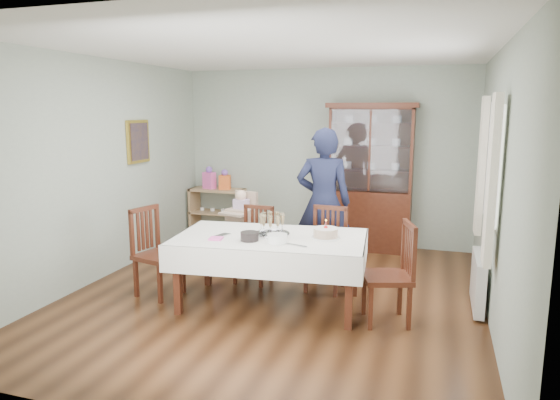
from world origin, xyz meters
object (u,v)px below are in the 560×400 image
at_px(sideboard, 218,212).
at_px(chair_far_left, 254,259).
at_px(chair_end_right, 388,293).
at_px(chair_end_left, 158,269).
at_px(chair_far_right, 326,266).
at_px(woman, 323,202).
at_px(champagne_tray, 272,228).
at_px(gift_bag_pink, 209,179).
at_px(gift_bag_orange, 225,180).
at_px(high_chair, 242,236).
at_px(birthday_cake, 326,233).
at_px(china_cabinet, 371,175).
at_px(dining_table, 270,270).

bearing_deg(sideboard, chair_far_left, -54.37).
bearing_deg(chair_end_right, chair_end_left, -107.11).
xyz_separation_m(sideboard, chair_far_right, (2.26, -1.91, -0.11)).
distance_m(chair_far_left, woman, 1.12).
xyz_separation_m(chair_far_right, champagne_tray, (-0.47, -0.57, 0.55)).
height_order(gift_bag_pink, gift_bag_orange, gift_bag_pink).
bearing_deg(sideboard, high_chair, -53.73).
bearing_deg(birthday_cake, woman, 104.13).
distance_m(sideboard, chair_far_left, 2.33).
bearing_deg(gift_bag_orange, sideboard, 172.46).
xyz_separation_m(woman, high_chair, (-1.14, 0.06, -0.53)).
bearing_deg(china_cabinet, gift_bag_orange, 179.96).
bearing_deg(china_cabinet, gift_bag_pink, 179.97).
distance_m(champagne_tray, gift_bag_pink, 3.12).
relative_size(sideboard, birthday_cake, 3.06).
relative_size(china_cabinet, gift_bag_orange, 6.63).
distance_m(chair_far_left, chair_end_right, 1.84).
bearing_deg(china_cabinet, woman, -106.64).
height_order(china_cabinet, chair_far_left, china_cabinet).
distance_m(chair_end_left, chair_end_right, 2.55).
height_order(china_cabinet, chair_end_left, china_cabinet).
relative_size(sideboard, chair_end_right, 0.90).
xyz_separation_m(dining_table, china_cabinet, (0.71, 2.52, 0.74)).
bearing_deg(birthday_cake, chair_end_left, -173.93).
bearing_deg(china_cabinet, dining_table, -105.71).
height_order(chair_far_left, chair_far_right, chair_far_right).
bearing_deg(sideboard, chair_end_left, -79.62).
bearing_deg(chair_end_left, chair_far_left, -34.96).
bearing_deg(woman, chair_end_right, 118.22).
bearing_deg(chair_end_right, high_chair, -140.08).
bearing_deg(chair_far_right, chair_far_left, -177.64).
height_order(sideboard, woman, woman).
height_order(chair_far_right, woman, woman).
bearing_deg(chair_far_left, dining_table, -53.75).
relative_size(chair_end_right, gift_bag_orange, 3.06).
relative_size(gift_bag_pink, gift_bag_orange, 1.12).
distance_m(china_cabinet, champagne_tray, 2.58).
distance_m(dining_table, chair_end_right, 1.25).
bearing_deg(sideboard, chair_far_right, -40.25).
bearing_deg(chair_end_left, high_chair, -5.68).
height_order(chair_end_left, chair_end_right, chair_end_right).
xyz_separation_m(chair_far_right, high_chair, (-1.30, 0.60, 0.11)).
height_order(sideboard, chair_end_right, chair_end_right).
xyz_separation_m(chair_end_right, champagne_tray, (-1.25, 0.13, 0.54)).
bearing_deg(gift_bag_pink, chair_end_left, -76.92).
xyz_separation_m(sideboard, high_chair, (0.96, -1.31, 0.00)).
relative_size(chair_end_left, gift_bag_orange, 3.04).
relative_size(chair_far_right, birthday_cake, 3.27).
bearing_deg(gift_bag_pink, chair_far_left, -51.63).
distance_m(china_cabinet, woman, 1.42).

